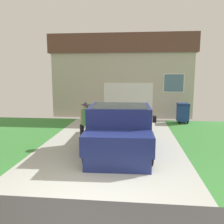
% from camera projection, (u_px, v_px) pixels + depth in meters
% --- Properties ---
extents(pickup_truck, '(2.28, 5.06, 1.60)m').
position_uv_depth(pickup_truck, '(120.00, 130.00, 8.14)').
color(pickup_truck, navy).
rests_on(pickup_truck, ground).
extents(person_with_hat, '(0.49, 0.38, 1.65)m').
position_uv_depth(person_with_hat, '(86.00, 121.00, 8.62)').
color(person_with_hat, black).
rests_on(person_with_hat, ground).
extents(handbag, '(0.37, 0.20, 0.47)m').
position_uv_depth(handbag, '(87.00, 144.00, 8.41)').
color(handbag, '#232328').
rests_on(handbag, ground).
extents(house_with_garage, '(8.93, 6.16, 5.07)m').
position_uv_depth(house_with_garage, '(124.00, 76.00, 16.72)').
color(house_with_garage, '#BCB1A0').
rests_on(house_with_garage, ground).
extents(wheeled_trash_bin, '(0.60, 0.72, 1.09)m').
position_uv_depth(wheeled_trash_bin, '(183.00, 112.00, 12.72)').
color(wheeled_trash_bin, navy).
rests_on(wheeled_trash_bin, ground).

